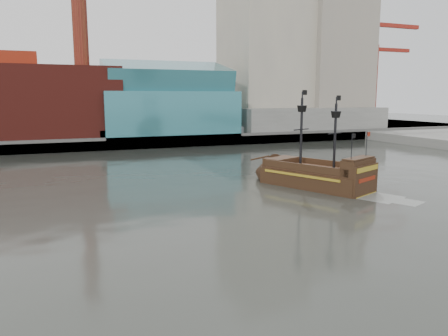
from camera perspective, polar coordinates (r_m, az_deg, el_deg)
name	(u,v)px	position (r m, az deg, el deg)	size (l,w,h in m)	color
ground	(274,239)	(34.26, 6.50, -9.26)	(400.00, 400.00, 0.00)	#2D2F2A
promenade_far	(111,134)	(121.92, -14.50, 4.38)	(220.00, 60.00, 2.00)	slate
seawall	(131,143)	(92.83, -12.11, 3.19)	(220.00, 1.00, 2.60)	#4C4C49
skyline	(133,41)	(115.78, -11.83, 15.91)	(149.00, 45.00, 62.00)	brown
crane_a	(374,69)	(145.45, 18.98, 12.07)	(22.50, 4.00, 32.25)	slate
crane_b	(376,82)	(159.12, 19.20, 10.51)	(19.10, 4.00, 26.25)	slate
pirate_ship	(317,178)	(54.08, 12.07, -1.27)	(11.24, 17.30, 12.51)	black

